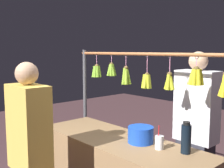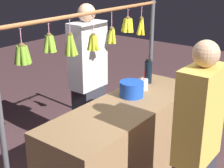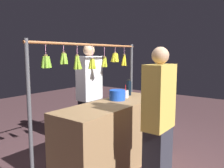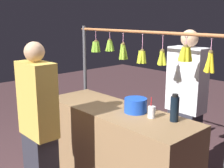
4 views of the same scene
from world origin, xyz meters
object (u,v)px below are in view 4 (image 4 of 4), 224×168
object	(u,v)px
vendor_person	(185,108)
customer_person	(39,132)
blue_bucket	(136,105)
drink_cup	(152,112)
water_bottle	(175,108)

from	to	relation	value
vendor_person	customer_person	world-z (taller)	vendor_person
vendor_person	customer_person	bearing A→B (deg)	69.47
blue_bucket	drink_cup	size ratio (longest dim) A/B	1.14
drink_cup	vendor_person	xyz separation A→B (m)	(0.07, -0.68, -0.12)
water_bottle	vendor_person	world-z (taller)	vendor_person
customer_person	vendor_person	bearing A→B (deg)	-110.53
drink_cup	vendor_person	size ratio (longest dim) A/B	0.12
water_bottle	customer_person	bearing A→B (deg)	47.69
drink_cup	vendor_person	bearing A→B (deg)	-84.23
vendor_person	drink_cup	bearing A→B (deg)	95.77
blue_bucket	vendor_person	distance (m)	0.70
water_bottle	customer_person	distance (m)	1.26
water_bottle	blue_bucket	bearing A→B (deg)	10.00
blue_bucket	customer_person	world-z (taller)	customer_person
blue_bucket	customer_person	distance (m)	0.96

